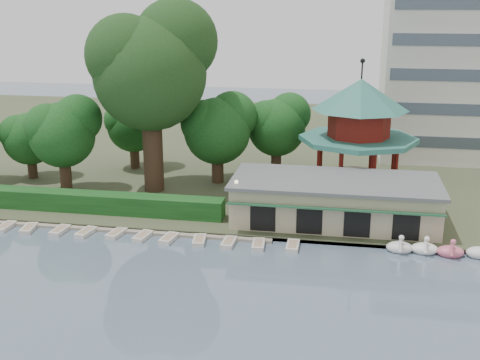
% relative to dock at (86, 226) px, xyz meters
% --- Properties ---
extents(ground_plane, '(220.00, 220.00, 0.00)m').
position_rel_dock_xyz_m(ground_plane, '(12.00, -17.20, -0.12)').
color(ground_plane, slate).
rests_on(ground_plane, ground).
extents(shore, '(220.00, 70.00, 0.40)m').
position_rel_dock_xyz_m(shore, '(12.00, 34.80, 0.08)').
color(shore, '#424930').
rests_on(shore, ground).
extents(embankment, '(220.00, 0.60, 0.30)m').
position_rel_dock_xyz_m(embankment, '(12.00, 0.10, 0.03)').
color(embankment, gray).
rests_on(embankment, ground).
extents(dock, '(34.00, 1.60, 0.24)m').
position_rel_dock_xyz_m(dock, '(0.00, 0.00, 0.00)').
color(dock, gray).
rests_on(dock, ground).
extents(boathouse, '(18.60, 9.39, 3.90)m').
position_rel_dock_xyz_m(boathouse, '(22.00, 4.77, 2.25)').
color(boathouse, tan).
rests_on(boathouse, shore).
extents(pavilion, '(12.40, 12.40, 13.50)m').
position_rel_dock_xyz_m(pavilion, '(24.00, 14.80, 7.36)').
color(pavilion, tan).
rests_on(pavilion, shore).
extents(hedge, '(30.00, 2.00, 1.80)m').
position_rel_dock_xyz_m(hedge, '(-3.00, 3.30, 1.18)').
color(hedge, '#194B1A').
rests_on(hedge, shore).
extents(lamp_post, '(0.36, 0.36, 4.28)m').
position_rel_dock_xyz_m(lamp_post, '(13.50, 1.80, 3.22)').
color(lamp_post, black).
rests_on(lamp_post, shore).
extents(big_tree, '(12.60, 11.74, 19.64)m').
position_rel_dock_xyz_m(big_tree, '(3.16, 10.99, 13.48)').
color(big_tree, '#3A281C').
rests_on(big_tree, shore).
extents(small_trees, '(39.91, 16.78, 10.12)m').
position_rel_dock_xyz_m(small_trees, '(-0.61, 14.08, 6.14)').
color(small_trees, '#3A281C').
rests_on(small_trees, shore).
extents(swan_boats, '(13.30, 2.11, 1.92)m').
position_rel_dock_xyz_m(swan_boats, '(32.88, -0.69, 0.28)').
color(swan_boats, white).
rests_on(swan_boats, ground).
extents(moored_rowboats, '(34.68, 2.74, 0.36)m').
position_rel_dock_xyz_m(moored_rowboats, '(1.90, -1.48, 0.06)').
color(moored_rowboats, beige).
rests_on(moored_rowboats, ground).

